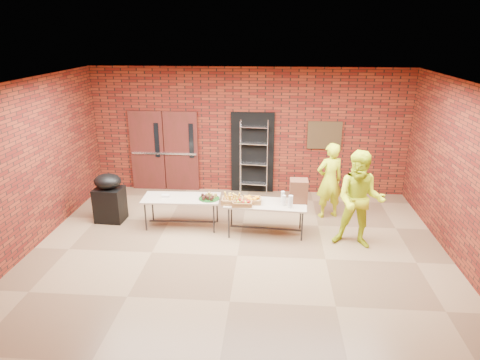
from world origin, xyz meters
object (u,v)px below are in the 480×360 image
(covered_grill, at_px, (109,197))
(volunteer_man, at_px, (360,200))
(table_left, at_px, (182,200))
(volunteer_woman, at_px, (329,181))
(wire_rack, at_px, (254,158))
(coffee_dispenser, at_px, (299,191))
(table_right, at_px, (266,206))

(covered_grill, distance_m, volunteer_man, 5.33)
(table_left, bearing_deg, volunteer_woman, 11.58)
(volunteer_man, bearing_deg, table_left, -174.71)
(table_left, distance_m, volunteer_man, 3.67)
(wire_rack, xyz_separation_m, coffee_dispenser, (1.03, -2.18, -0.04))
(covered_grill, height_order, volunteer_woman, volunteer_woman)
(wire_rack, xyz_separation_m, volunteer_woman, (1.75, -1.34, -0.10))
(wire_rack, relative_size, covered_grill, 1.75)
(wire_rack, xyz_separation_m, covered_grill, (-3.10, -1.95, -0.41))
(table_right, relative_size, volunteer_woman, 0.99)
(volunteer_man, bearing_deg, wire_rack, 143.18)
(covered_grill, bearing_deg, table_left, -2.44)
(covered_grill, distance_m, volunteer_woman, 4.90)
(covered_grill, xyz_separation_m, volunteer_woman, (4.85, 0.60, 0.32))
(table_right, bearing_deg, wire_rack, 102.74)
(coffee_dispenser, bearing_deg, volunteer_man, -25.11)
(table_right, relative_size, coffee_dispenser, 3.59)
(volunteer_man, bearing_deg, covered_grill, -173.64)
(volunteer_woman, xyz_separation_m, volunteer_man, (0.40, -1.37, 0.10))
(table_right, distance_m, coffee_dispenser, 0.74)
(wire_rack, distance_m, table_left, 2.59)
(coffee_dispenser, relative_size, volunteer_woman, 0.27)
(table_right, bearing_deg, coffee_dispenser, 15.21)
(covered_grill, bearing_deg, coffee_dispenser, 0.22)
(table_left, distance_m, volunteer_woman, 3.30)
(covered_grill, bearing_deg, table_right, -2.61)
(wire_rack, height_order, table_right, wire_rack)
(table_left, xyz_separation_m, coffee_dispenser, (2.47, -0.07, 0.31))
(table_left, relative_size, volunteer_man, 0.86)
(table_left, height_order, volunteer_man, volunteer_man)
(wire_rack, distance_m, table_right, 2.37)
(covered_grill, bearing_deg, volunteer_woman, 10.62)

